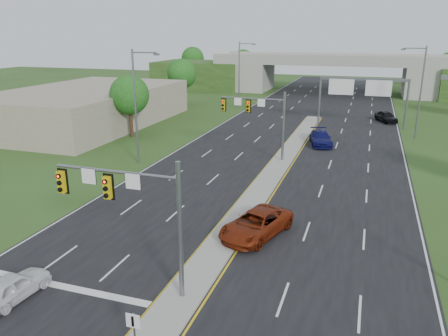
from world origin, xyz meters
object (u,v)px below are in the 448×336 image
overpass (333,76)px  car_far_b (321,138)px  signal_mast_near (135,204)px  keep_right_sign (134,329)px  signal_mast_far (261,114)px  sign_gantry (362,89)px  car_white (13,287)px  car_far_c (386,117)px  car_far_a (256,224)px

overpass → car_far_b: bearing=-86.5°
signal_mast_near → keep_right_sign: 5.94m
signal_mast_far → sign_gantry: (8.95, 19.99, 0.51)m
signal_mast_far → keep_right_sign: bearing=-85.6°
car_white → sign_gantry: bearing=-102.1°
car_far_b → keep_right_sign: bearing=-107.7°
keep_right_sign → car_white: keep_right_sign is taller
car_far_b → signal_mast_far: bearing=-135.3°
signal_mast_near → car_far_c: (12.58, 49.95, -3.93)m
overpass → car_far_c: (10.32, -30.13, -2.76)m
signal_mast_far → car_far_b: 10.46m
car_far_a → car_far_b: (1.16, 25.31, -0.01)m
overpass → car_far_a: (1.71, -72.16, -2.73)m
car_far_a → car_white: bearing=-114.2°
overpass → car_far_a: size_ratio=13.88×
car_far_c → signal_mast_near: bearing=-128.8°
sign_gantry → car_far_c: size_ratio=2.54×
signal_mast_far → overpass: overpass is taller
keep_right_sign → car_far_c: (10.32, 54.40, -0.72)m
signal_mast_far → car_far_c: (12.58, 24.95, -3.93)m
car_white → car_far_c: (18.09, 52.51, 0.11)m
signal_mast_near → car_white: signal_mast_near is taller
car_white → car_far_b: (10.64, 35.80, 0.13)m
car_far_a → car_far_c: 42.90m
car_far_b → car_white: bearing=-119.9°
signal_mast_far → sign_gantry: signal_mast_far is taller
signal_mast_far → car_far_c: size_ratio=1.53×
keep_right_sign → overpass: bearing=90.0°
keep_right_sign → signal_mast_near: bearing=116.9°
car_far_b → overpass: bearing=80.1°
signal_mast_near → overpass: size_ratio=0.09×
signal_mast_far → car_white: (-5.51, -27.57, -4.04)m
keep_right_sign → car_far_c: keep_right_sign is taller
signal_mast_near → signal_mast_far: same height
signal_mast_far → signal_mast_near: bearing=-90.0°
overpass → car_far_c: bearing=-71.1°
overpass → car_white: 83.06m
sign_gantry → car_far_b: bearing=-108.0°
signal_mast_far → sign_gantry: bearing=65.9°
signal_mast_far → car_white: 28.40m
keep_right_sign → sign_gantry: size_ratio=0.19×
sign_gantry → car_far_c: (3.64, 4.95, -4.44)m
keep_right_sign → car_far_b: (2.87, 37.68, -0.70)m
sign_gantry → signal_mast_near: bearing=-101.2°
signal_mast_near → car_far_b: signal_mast_near is taller
car_far_a → car_far_c: size_ratio=1.26×
sign_gantry → car_far_a: 37.67m
signal_mast_near → car_far_a: (3.97, 7.92, -3.90)m
keep_right_sign → car_far_b: keep_right_sign is taller
sign_gantry → car_far_b: 13.14m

